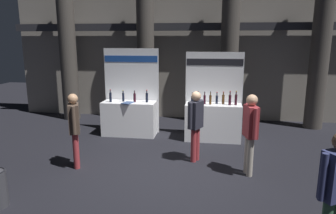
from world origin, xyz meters
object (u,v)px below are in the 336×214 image
object	(u,v)px
visitor_1	(250,128)
visitor_4	(336,186)
visitor_3	(196,121)
visitor_2	(74,125)
exhibitor_booth_1	(213,118)
exhibitor_booth_0	(130,114)

from	to	relation	value
visitor_1	visitor_4	size ratio (longest dim) A/B	1.02
visitor_1	visitor_3	xyz separation A→B (m)	(-1.11, 0.57, -0.05)
visitor_2	visitor_3	world-z (taller)	visitor_2
visitor_3	visitor_4	distance (m)	3.45
exhibitor_booth_1	visitor_3	bearing A→B (deg)	-103.56
exhibitor_booth_1	visitor_3	world-z (taller)	exhibitor_booth_1
exhibitor_booth_1	visitor_3	xyz separation A→B (m)	(-0.39, -1.61, 0.32)
exhibitor_booth_0	visitor_3	size ratio (longest dim) A/B	1.53
visitor_4	visitor_1	bearing A→B (deg)	-102.09
visitor_1	visitor_2	xyz separation A→B (m)	(-3.63, -0.14, -0.03)
exhibitor_booth_0	visitor_1	xyz separation A→B (m)	(3.10, -2.30, 0.37)
visitor_3	visitor_1	bearing A→B (deg)	90.57
exhibitor_booth_1	visitor_4	size ratio (longest dim) A/B	1.45
visitor_4	visitor_3	bearing A→B (deg)	-87.20
exhibitor_booth_0	visitor_2	size ratio (longest dim) A/B	1.53
exhibitor_booth_0	visitor_2	world-z (taller)	exhibitor_booth_0
visitor_2	visitor_4	xyz separation A→B (m)	(4.38, -2.19, 0.02)
visitor_4	exhibitor_booth_1	bearing A→B (deg)	-101.84
exhibitor_booth_1	visitor_1	xyz separation A→B (m)	(0.73, -2.17, 0.37)
visitor_2	exhibitor_booth_1	bearing A→B (deg)	104.69
exhibitor_booth_1	visitor_4	distance (m)	4.76
exhibitor_booth_0	exhibitor_booth_1	world-z (taller)	exhibitor_booth_0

